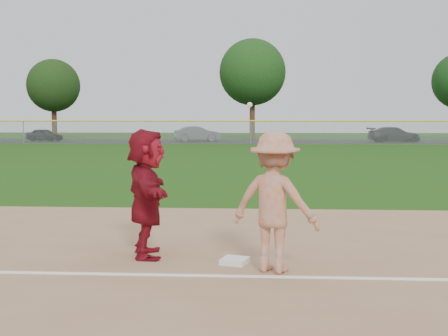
# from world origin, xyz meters

# --- Properties ---
(ground) EXTENTS (160.00, 160.00, 0.00)m
(ground) POSITION_xyz_m (0.00, 0.00, 0.00)
(ground) COLOR #1B460D
(ground) RESTS_ON ground
(foul_line) EXTENTS (60.00, 0.10, 0.01)m
(foul_line) POSITION_xyz_m (0.00, -0.80, 0.03)
(foul_line) COLOR white
(foul_line) RESTS_ON infield_dirt
(parking_asphalt) EXTENTS (120.00, 10.00, 0.01)m
(parking_asphalt) POSITION_xyz_m (0.00, 46.00, 0.01)
(parking_asphalt) COLOR black
(parking_asphalt) RESTS_ON ground
(first_base) EXTENTS (0.45, 0.45, 0.08)m
(first_base) POSITION_xyz_m (0.26, -0.12, 0.06)
(first_base) COLOR white
(first_base) RESTS_ON infield_dirt
(base_runner) EXTENTS (0.95, 1.92, 1.99)m
(base_runner) POSITION_xyz_m (-1.12, 0.26, 1.01)
(base_runner) COLOR maroon
(base_runner) RESTS_ON infield_dirt
(car_left) EXTENTS (3.86, 2.43, 1.22)m
(car_left) POSITION_xyz_m (-20.09, 45.08, 0.62)
(car_left) COLOR black
(car_left) RESTS_ON parking_asphalt
(car_mid) EXTENTS (4.67, 2.58, 1.46)m
(car_mid) POSITION_xyz_m (-5.22, 45.57, 0.74)
(car_mid) COLOR #525459
(car_mid) RESTS_ON parking_asphalt
(car_right) EXTENTS (5.09, 2.70, 1.40)m
(car_right) POSITION_xyz_m (13.31, 44.99, 0.71)
(car_right) COLOR black
(car_right) RESTS_ON parking_asphalt
(first_base_play) EXTENTS (1.45, 1.17, 2.37)m
(first_base_play) POSITION_xyz_m (0.83, -0.49, 1.00)
(first_base_play) COLOR #A2A2A4
(first_base_play) RESTS_ON infield_dirt
(outfield_fence) EXTENTS (110.00, 0.12, 110.00)m
(outfield_fence) POSITION_xyz_m (0.00, 40.00, 1.96)
(outfield_fence) COLOR #999EA0
(outfield_fence) RESTS_ON ground
(tree_1) EXTENTS (5.80, 5.80, 8.75)m
(tree_1) POSITION_xyz_m (-22.00, 53.00, 5.83)
(tree_1) COLOR #342213
(tree_1) RESTS_ON ground
(tree_2) EXTENTS (7.00, 7.00, 10.58)m
(tree_2) POSITION_xyz_m (0.00, 51.50, 7.06)
(tree_2) COLOR #3B2715
(tree_2) RESTS_ON ground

